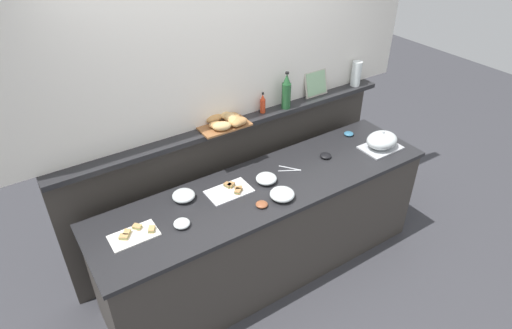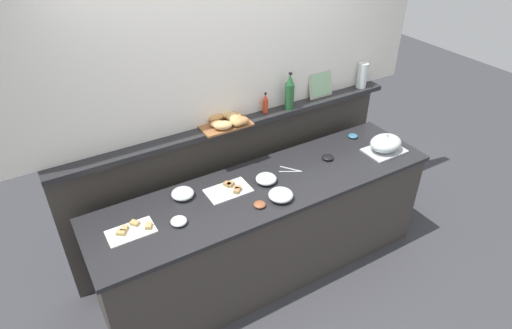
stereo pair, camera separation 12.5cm
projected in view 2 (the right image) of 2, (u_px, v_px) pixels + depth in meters
The scene contains 20 objects.
ground_plane at pixel (234, 228), 4.26m from camera, with size 12.00×12.00×0.00m, color #38383D.
buffet_counter at pixel (267, 229), 3.58m from camera, with size 2.75×0.72×0.91m.
back_ledge_unit at pixel (235, 177), 3.85m from camera, with size 2.94×0.22×1.24m.
upper_wall_panel at pixel (229, 32), 3.16m from camera, with size 3.54×0.08×1.36m, color white.
sandwich_platter_front at pixel (131, 231), 2.89m from camera, with size 0.31×0.18×0.04m.
sandwich_platter_rear at pixel (229, 190), 3.26m from camera, with size 0.33×0.21×0.04m.
serving_cloche at pixel (386, 144), 3.68m from camera, with size 0.34×0.24×0.17m.
glass_bowl_large at pixel (183, 194), 3.18m from camera, with size 0.17×0.17×0.07m.
glass_bowl_medium at pixel (266, 179), 3.34m from camera, with size 0.16×0.16×0.06m.
glass_bowl_small at pixel (281, 195), 3.17m from camera, with size 0.18×0.18×0.07m.
glass_bowl_extra at pixel (179, 221), 2.95m from camera, with size 0.11×0.11×0.05m.
condiment_bowl_dark at pixel (260, 204), 3.11m from camera, with size 0.09×0.09×0.03m, color brown.
condiment_bowl_teal at pixel (328, 157), 3.61m from camera, with size 0.10×0.10×0.03m, color black.
condiment_bowl_cream at pixel (353, 136), 3.91m from camera, with size 0.09×0.09×0.03m, color teal.
serving_tongs at pixel (291, 170), 3.48m from camera, with size 0.17×0.15×0.01m.
wine_bottle_green at pixel (290, 93), 3.57m from camera, with size 0.08×0.08×0.32m.
hot_sauce_bottle at pixel (265, 104), 3.55m from camera, with size 0.04×0.04×0.18m.
bread_basket at pixel (229, 120), 3.39m from camera, with size 0.40×0.33×0.08m.
framed_picture at pixel (320, 84), 3.79m from camera, with size 0.24×0.07×0.22m.
water_carafe at pixel (362, 75), 3.95m from camera, with size 0.09×0.09×0.23m, color silver.
Camera 2 is at (-1.44, -2.25, 2.89)m, focal length 30.70 mm.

